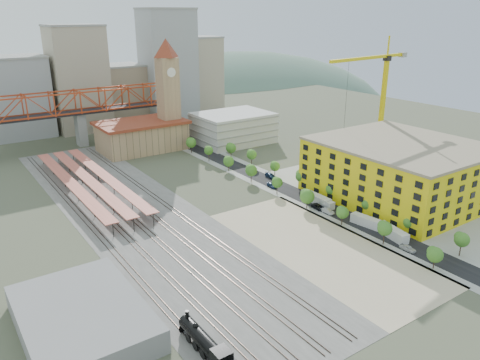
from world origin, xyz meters
TOP-DOWN VIEW (x-y plane):
  - ground at (0.00, 0.00)m, footprint 400.00×400.00m
  - ballast_strip at (-36.00, 17.50)m, footprint 36.00×165.00m
  - dirt_lot at (-4.00, -31.50)m, footprint 28.00×67.00m
  - street_asphalt at (16.00, 15.00)m, footprint 12.00×170.00m
  - sidewalk_west at (10.50, 15.00)m, footprint 3.00×170.00m
  - sidewalk_east at (21.50, 15.00)m, footprint 3.00×170.00m
  - construction_pad at (45.00, -20.00)m, footprint 50.00×90.00m
  - rail_tracks at (-37.80, 17.50)m, footprint 26.56×160.00m
  - platform_canopies at (-41.00, 45.00)m, footprint 16.00×80.00m
  - station_hall at (-5.00, 82.00)m, footprint 38.00×24.00m
  - clock_tower at (8.00, 79.99)m, footprint 12.00×12.00m
  - parking_garage at (36.00, 70.00)m, footprint 34.00×26.00m
  - truss_bridge at (-25.00, 105.00)m, footprint 94.00×9.60m
  - construction_building at (42.00, -20.00)m, footprint 44.60×50.60m
  - warehouse at (-66.00, -30.00)m, footprint 22.00×32.00m
  - street_trees at (16.00, 5.00)m, footprint 15.40×124.40m
  - skyline at (7.47, 142.31)m, footprint 133.00×46.00m
  - distant_hills at (45.28, 260.00)m, footprint 647.00×264.00m
  - locomotive at (-50.00, -51.73)m, footprint 2.95×22.79m
  - tower_crane at (61.94, 7.78)m, footprint 46.83×7.74m
  - site_trailer_a at (16.00, -38.47)m, footprint 4.61×10.67m
  - site_trailer_b at (16.00, -29.63)m, footprint 4.08×10.23m
  - site_trailer_c at (16.00, -11.35)m, footprint 2.44×8.88m
  - site_trailer_d at (16.00, -8.97)m, footprint 2.81×10.38m
  - car_0 at (13.00, -45.85)m, footprint 1.85×4.44m
  - car_1 at (13.00, -16.65)m, footprint 1.82×4.61m
  - car_2 at (13.00, -12.59)m, footprint 2.98×5.44m
  - car_3 at (13.00, 11.02)m, footprint 2.36×4.85m
  - car_4 at (19.00, -30.36)m, footprint 2.58×4.93m
  - car_5 at (19.00, -0.52)m, footprint 2.08×4.25m
  - car_6 at (19.00, -3.77)m, footprint 3.09×5.33m
  - car_7 at (19.00, 19.44)m, footprint 2.64×5.57m

SIDE VIEW (x-z plane):
  - distant_hills at x=45.28m, z-range -193.04..33.96m
  - ground at x=0.00m, z-range 0.00..0.00m
  - street_trees at x=16.00m, z-range -4.00..4.00m
  - sidewalk_west at x=10.50m, z-range 0.00..0.04m
  - sidewalk_east at x=21.50m, z-range 0.00..0.04m
  - ballast_strip at x=-36.00m, z-range 0.00..0.06m
  - dirt_lot at x=-4.00m, z-range 0.00..0.06m
  - street_asphalt at x=16.00m, z-range 0.00..0.06m
  - construction_pad at x=45.00m, z-range 0.00..0.06m
  - rail_tracks at x=-37.80m, z-range 0.06..0.24m
  - car_5 at x=19.00m, z-range 0.00..1.34m
  - car_3 at x=13.00m, z-range 0.00..1.36m
  - car_6 at x=19.00m, z-range 0.00..1.40m
  - car_2 at x=13.00m, z-range 0.00..1.44m
  - car_1 at x=13.00m, z-range 0.00..1.49m
  - car_0 at x=13.00m, z-range 0.00..1.50m
  - car_7 at x=19.00m, z-range 0.00..1.57m
  - car_4 at x=19.00m, z-range 0.00..1.60m
  - site_trailer_c at x=16.00m, z-range 0.00..2.42m
  - site_trailer_b at x=16.00m, z-range 0.00..2.72m
  - site_trailer_a at x=16.00m, z-range 0.00..2.83m
  - site_trailer_d at x=16.00m, z-range 0.00..2.83m
  - locomotive at x=-50.00m, z-range -0.72..4.97m
  - warehouse at x=-66.00m, z-range 0.00..5.00m
  - platform_canopies at x=-41.00m, z-range 1.93..6.06m
  - station_hall at x=-5.00m, z-range 0.12..13.22m
  - parking_garage at x=36.00m, z-range 0.00..14.00m
  - construction_building at x=42.00m, z-range 0.01..18.81m
  - truss_bridge at x=-25.00m, z-range 6.06..31.66m
  - skyline at x=7.47m, z-range -7.19..52.81m
  - clock_tower at x=8.00m, z-range 2.70..54.70m
  - tower_crane at x=61.94m, z-range 5.88..56.08m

